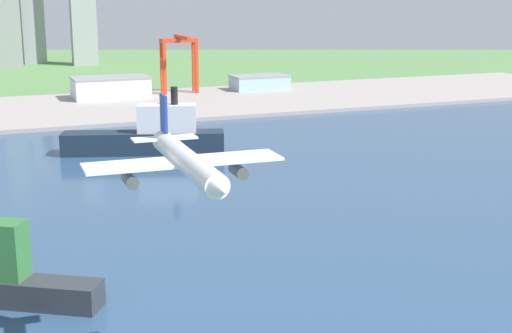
{
  "coord_description": "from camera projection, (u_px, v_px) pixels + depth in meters",
  "views": [
    {
      "loc": [
        -54.75,
        0.59,
        76.48
      ],
      "look_at": [
        14.34,
        173.92,
        31.94
      ],
      "focal_mm": 51.28,
      "sensor_mm": 36.0,
      "label": 1
    }
  ],
  "objects": [
    {
      "name": "warehouse_annex",
      "position": [
        260.0,
        82.0,
        570.73
      ],
      "size": [
        43.9,
        24.39,
        11.23
      ],
      "color": "#99BCD1",
      "rests_on": "industrial_pier"
    },
    {
      "name": "warehouse_main",
      "position": [
        111.0,
        87.0,
        524.43
      ],
      "size": [
        54.05,
        30.51,
        15.25
      ],
      "color": "silver",
      "rests_on": "industrial_pier"
    },
    {
      "name": "container_barge",
      "position": [
        8.0,
        274.0,
        182.44
      ],
      "size": [
        41.66,
        30.73,
        26.99
      ],
      "color": "#2D3338",
      "rests_on": "water_bay"
    },
    {
      "name": "industrial_pier",
      "position": [
        58.0,
        110.0,
        479.39
      ],
      "size": [
        840.0,
        140.0,
        2.5
      ],
      "primitive_type": "cube",
      "color": "#9F9691",
      "rests_on": "ground"
    },
    {
      "name": "ground_plane",
      "position": [
        114.0,
        179.0,
        308.01
      ],
      "size": [
        2400.0,
        2400.0,
        0.0
      ],
      "primitive_type": "plane",
      "color": "#57874B"
    },
    {
      "name": "cargo_ship",
      "position": [
        150.0,
        136.0,
        353.75
      ],
      "size": [
        78.39,
        37.15,
        32.4
      ],
      "color": "#192838",
      "rests_on": "water_bay"
    },
    {
      "name": "airplane_landing",
      "position": [
        187.0,
        162.0,
        127.8
      ],
      "size": [
        35.61,
        42.33,
        13.42
      ],
      "color": "white"
    },
    {
      "name": "port_crane_red",
      "position": [
        179.0,
        52.0,
        543.44
      ],
      "size": [
        27.19,
        36.39,
        43.37
      ],
      "color": "red",
      "rests_on": "industrial_pier"
    },
    {
      "name": "water_bay",
      "position": [
        147.0,
        218.0,
        253.78
      ],
      "size": [
        840.0,
        360.0,
        0.15
      ],
      "primitive_type": "cube",
      "color": "#2D4C70",
      "rests_on": "ground"
    }
  ]
}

